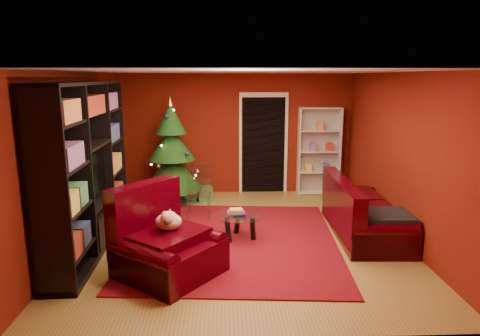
{
  "coord_description": "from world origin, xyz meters",
  "views": [
    {
      "loc": [
        -0.26,
        -6.5,
        2.53
      ],
      "look_at": [
        0.0,
        0.4,
        1.05
      ],
      "focal_mm": 32.0,
      "sensor_mm": 36.0,
      "label": 1
    }
  ],
  "objects_px": {
    "rug": "(236,241)",
    "white_bookshelf": "(319,151)",
    "media_unit": "(87,167)",
    "armchair": "(169,241)",
    "dog": "(169,221)",
    "sofa": "(365,207)",
    "gift_box_green": "(205,193)",
    "gift_box_teal": "(188,193)",
    "gift_box_red": "(180,195)",
    "coffee_table": "(240,226)",
    "acrylic_chair": "(199,194)",
    "christmas_tree": "(172,151)"
  },
  "relations": [
    {
      "from": "rug",
      "to": "gift_box_red",
      "type": "bearing_deg",
      "value": 115.21
    },
    {
      "from": "gift_box_teal",
      "to": "acrylic_chair",
      "type": "relative_size",
      "value": 0.35
    },
    {
      "from": "gift_box_teal",
      "to": "gift_box_green",
      "type": "bearing_deg",
      "value": 5.7
    },
    {
      "from": "armchair",
      "to": "dog",
      "type": "relative_size",
      "value": 3.03
    },
    {
      "from": "acrylic_chair",
      "to": "sofa",
      "type": "bearing_deg",
      "value": -16.87
    },
    {
      "from": "gift_box_teal",
      "to": "armchair",
      "type": "relative_size",
      "value": 0.26
    },
    {
      "from": "sofa",
      "to": "acrylic_chair",
      "type": "height_order",
      "value": "sofa"
    },
    {
      "from": "gift_box_red",
      "to": "white_bookshelf",
      "type": "xyz_separation_m",
      "value": [
        2.98,
        0.44,
        0.82
      ]
    },
    {
      "from": "gift_box_red",
      "to": "acrylic_chair",
      "type": "bearing_deg",
      "value": -68.19
    },
    {
      "from": "gift_box_red",
      "to": "coffee_table",
      "type": "bearing_deg",
      "value": -62.66
    },
    {
      "from": "acrylic_chair",
      "to": "gift_box_green",
      "type": "bearing_deg",
      "value": 89.12
    },
    {
      "from": "gift_box_green",
      "to": "christmas_tree",
      "type": "bearing_deg",
      "value": -173.4
    },
    {
      "from": "rug",
      "to": "gift_box_teal",
      "type": "relative_size",
      "value": 11.52
    },
    {
      "from": "gift_box_green",
      "to": "sofa",
      "type": "height_order",
      "value": "sofa"
    },
    {
      "from": "gift_box_red",
      "to": "white_bookshelf",
      "type": "relative_size",
      "value": 0.12
    },
    {
      "from": "armchair",
      "to": "gift_box_red",
      "type": "bearing_deg",
      "value": 41.85
    },
    {
      "from": "white_bookshelf",
      "to": "christmas_tree",
      "type": "bearing_deg",
      "value": -169.7
    },
    {
      "from": "sofa",
      "to": "coffee_table",
      "type": "xyz_separation_m",
      "value": [
        -2.05,
        -0.15,
        -0.25
      ]
    },
    {
      "from": "rug",
      "to": "gift_box_red",
      "type": "xyz_separation_m",
      "value": [
        -1.09,
        2.32,
        0.11
      ]
    },
    {
      "from": "gift_box_teal",
      "to": "gift_box_green",
      "type": "distance_m",
      "value": 0.34
    },
    {
      "from": "armchair",
      "to": "sofa",
      "type": "height_order",
      "value": "armchair"
    },
    {
      "from": "christmas_tree",
      "to": "gift_box_green",
      "type": "relative_size",
      "value": 7.52
    },
    {
      "from": "dog",
      "to": "acrylic_chair",
      "type": "xyz_separation_m",
      "value": [
        0.25,
        2.25,
        -0.26
      ]
    },
    {
      "from": "white_bookshelf",
      "to": "dog",
      "type": "distance_m",
      "value": 4.73
    },
    {
      "from": "rug",
      "to": "media_unit",
      "type": "height_order",
      "value": "media_unit"
    },
    {
      "from": "christmas_tree",
      "to": "white_bookshelf",
      "type": "xyz_separation_m",
      "value": [
        3.12,
        0.52,
        -0.11
      ]
    },
    {
      "from": "media_unit",
      "to": "armchair",
      "type": "distance_m",
      "value": 1.82
    },
    {
      "from": "gift_box_teal",
      "to": "christmas_tree",
      "type": "bearing_deg",
      "value": -172.39
    },
    {
      "from": "gift_box_green",
      "to": "coffee_table",
      "type": "distance_m",
      "value": 2.32
    },
    {
      "from": "white_bookshelf",
      "to": "gift_box_teal",
      "type": "bearing_deg",
      "value": -169.49
    },
    {
      "from": "armchair",
      "to": "coffee_table",
      "type": "relative_size",
      "value": 1.49
    },
    {
      "from": "dog",
      "to": "sofa",
      "type": "distance_m",
      "value": 3.28
    },
    {
      "from": "christmas_tree",
      "to": "gift_box_green",
      "type": "distance_m",
      "value": 1.12
    },
    {
      "from": "armchair",
      "to": "white_bookshelf",
      "type": "bearing_deg",
      "value": 2.88
    },
    {
      "from": "gift_box_teal",
      "to": "gift_box_red",
      "type": "relative_size",
      "value": 1.3
    },
    {
      "from": "gift_box_teal",
      "to": "dog",
      "type": "bearing_deg",
      "value": -89.51
    },
    {
      "from": "christmas_tree",
      "to": "media_unit",
      "type": "bearing_deg",
      "value": -112.26
    },
    {
      "from": "sofa",
      "to": "acrylic_chair",
      "type": "bearing_deg",
      "value": 73.22
    },
    {
      "from": "dog",
      "to": "gift_box_red",
      "type": "bearing_deg",
      "value": 41.79
    },
    {
      "from": "media_unit",
      "to": "christmas_tree",
      "type": "relative_size",
      "value": 1.48
    },
    {
      "from": "rug",
      "to": "white_bookshelf",
      "type": "xyz_separation_m",
      "value": [
        1.89,
        2.76,
        0.93
      ]
    },
    {
      "from": "sofa",
      "to": "rug",
      "type": "bearing_deg",
      "value": 98.75
    },
    {
      "from": "dog",
      "to": "gift_box_teal",
      "type": "bearing_deg",
      "value": 38.87
    },
    {
      "from": "gift_box_red",
      "to": "armchair",
      "type": "distance_m",
      "value": 3.47
    },
    {
      "from": "media_unit",
      "to": "dog",
      "type": "relative_size",
      "value": 8.02
    },
    {
      "from": "gift_box_red",
      "to": "white_bookshelf",
      "type": "height_order",
      "value": "white_bookshelf"
    },
    {
      "from": "media_unit",
      "to": "dog",
      "type": "distance_m",
      "value": 1.69
    },
    {
      "from": "gift_box_green",
      "to": "dog",
      "type": "bearing_deg",
      "value": -95.29
    },
    {
      "from": "white_bookshelf",
      "to": "armchair",
      "type": "xyz_separation_m",
      "value": [
        -2.77,
        -3.89,
        -0.47
      ]
    },
    {
      "from": "rug",
      "to": "christmas_tree",
      "type": "distance_m",
      "value": 2.76
    }
  ]
}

